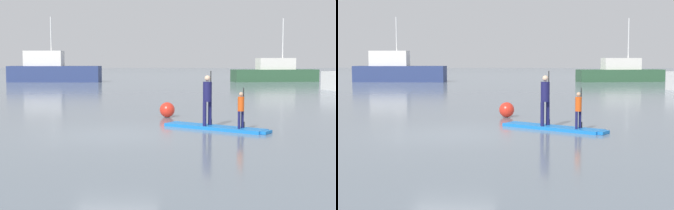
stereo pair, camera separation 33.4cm
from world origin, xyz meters
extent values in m
plane|color=slate|center=(0.00, 0.00, 0.00)|extent=(240.00, 240.00, 0.00)
cube|color=blue|center=(2.98, 1.41, 0.05)|extent=(3.24, 2.40, 0.10)
cube|color=blue|center=(4.46, 0.47, 0.05)|extent=(0.46, 0.54, 0.09)
cylinder|color=#19194C|center=(2.85, 1.68, 0.48)|extent=(0.12, 0.12, 0.76)
cylinder|color=#19194C|center=(2.67, 1.40, 0.48)|extent=(0.12, 0.12, 0.76)
cylinder|color=#19194C|center=(2.76, 1.54, 1.18)|extent=(0.39, 0.39, 0.63)
sphere|color=beige|center=(2.76, 1.54, 1.61)|extent=(0.18, 0.18, 0.18)
cylinder|color=black|center=(2.88, 1.72, 0.97)|extent=(0.03, 0.03, 1.74)
cube|color=black|center=(2.88, 1.72, 0.19)|extent=(0.10, 0.13, 0.18)
cylinder|color=#19194C|center=(3.83, 1.01, 0.36)|extent=(0.08, 0.08, 0.53)
cylinder|color=#19194C|center=(3.71, 0.81, 0.36)|extent=(0.08, 0.08, 0.53)
cylinder|color=#E54C14|center=(3.77, 0.91, 0.85)|extent=(0.27, 0.27, 0.44)
sphere|color=tan|center=(3.77, 0.91, 1.15)|extent=(0.13, 0.13, 0.13)
cylinder|color=black|center=(3.86, 1.05, 0.72)|extent=(0.03, 0.03, 1.24)
cube|color=black|center=(3.86, 1.05, 0.19)|extent=(0.10, 0.13, 0.18)
cube|color=navy|center=(-11.38, 34.20, 0.79)|extent=(9.07, 2.53, 1.58)
cube|color=white|center=(-12.44, 34.16, 2.33)|extent=(3.79, 1.68, 1.50)
cylinder|color=silver|center=(-11.69, 34.19, 4.75)|extent=(0.12, 0.12, 3.34)
cube|color=#2D5638|center=(10.59, 36.13, 0.61)|extent=(8.91, 3.92, 1.22)
cube|color=white|center=(10.65, 36.15, 1.79)|extent=(3.98, 2.33, 1.15)
cylinder|color=silver|center=(11.38, 36.31, 4.35)|extent=(0.12, 0.12, 3.97)
sphere|color=red|center=(1.33, 4.56, 0.29)|extent=(0.58, 0.58, 0.58)
camera|label=1|loc=(2.29, -14.13, 2.19)|focal=52.64mm
camera|label=2|loc=(2.62, -14.11, 2.19)|focal=52.64mm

